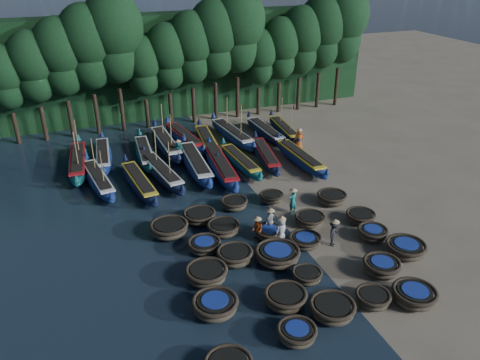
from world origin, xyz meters
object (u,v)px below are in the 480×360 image
object	(u,v)px
coracle_3	(373,298)
long_boat_7	(265,155)
coracle_22	(234,203)
fisherman_3	(334,233)
long_boat_11	(145,153)
coracle_6	(285,298)
coracle_14	(373,233)
coracle_17	(270,232)
fisherman_6	(299,138)
coracle_19	(361,217)
long_boat_4	(196,163)
long_boat_12	(166,144)
long_boat_1	(98,180)
coracle_11	(235,256)
fisherman_1	(293,200)
long_boat_15	(232,134)
coracle_7	(307,275)
long_boat_17	(284,129)
fisherman_5	(179,150)
coracle_15	(204,245)
long_boat_5	(221,167)
coracle_1	(297,333)
coracle_5	(215,305)
long_boat_13	(184,138)
coracle_21	(200,216)
coracle_16	(224,228)
long_boat_8	(300,158)
coracle_8	(382,267)
long_boat_14	(208,143)
coracle_10	(206,274)
coracle_2	(332,309)
long_boat_6	(240,161)
long_boat_3	(162,172)
fisherman_0	(281,230)
long_boat_16	(265,131)
coracle_13	(305,240)
long_boat_2	(139,182)
coracle_12	(277,255)
coracle_18	(310,219)
long_boat_9	(78,162)

from	to	relation	value
coracle_3	long_boat_7	distance (m)	17.60
coracle_22	fisherman_3	size ratio (longest dim) A/B	1.11
coracle_22	long_boat_11	bearing A→B (deg)	111.32
coracle_6	coracle_14	world-z (taller)	coracle_6
coracle_17	fisherman_6	size ratio (longest dim) A/B	0.92
coracle_19	long_boat_4	distance (m)	13.42
long_boat_12	long_boat_4	bearing A→B (deg)	-77.24
coracle_14	long_boat_4	size ratio (longest dim) A/B	0.25
coracle_22	long_boat_1	xyz separation A→B (m)	(-8.06, 6.54, 0.14)
coracle_11	fisherman_1	world-z (taller)	fisherman_1
long_boat_15	coracle_7	bearing A→B (deg)	-104.93
coracle_19	long_boat_17	size ratio (longest dim) A/B	0.26
long_boat_11	fisherman_5	bearing A→B (deg)	-23.85
coracle_15	long_boat_5	distance (m)	10.21
coracle_1	coracle_5	size ratio (longest dim) A/B	0.94
long_boat_13	coracle_21	bearing A→B (deg)	-109.37
coracle_16	long_boat_8	size ratio (longest dim) A/B	0.27
coracle_7	long_boat_13	xyz separation A→B (m)	(-1.02, 20.82, 0.19)
long_boat_11	coracle_14	bearing A→B (deg)	-53.95
coracle_8	long_boat_14	world-z (taller)	long_boat_14
coracle_10	fisherman_6	world-z (taller)	fisherman_6
long_boat_5	long_boat_4	bearing A→B (deg)	146.48
coracle_2	long_boat_5	distance (m)	16.51
coracle_2	coracle_7	bearing A→B (deg)	87.01
coracle_16	long_boat_12	distance (m)	14.19
long_boat_6	coracle_21	bearing A→B (deg)	-131.43
long_boat_3	long_boat_5	distance (m)	4.50
coracle_2	fisherman_0	xyz separation A→B (m)	(0.39, 6.39, 0.46)
coracle_16	long_boat_4	distance (m)	9.38
coracle_3	fisherman_0	xyz separation A→B (m)	(-1.85, 6.39, 0.51)
fisherman_6	coracle_16	bearing A→B (deg)	71.94
long_boat_12	long_boat_16	world-z (taller)	long_boat_12
long_boat_11	fisherman_5	distance (m)	2.86
coracle_22	fisherman_5	distance (m)	9.08
coracle_19	fisherman_5	xyz separation A→B (m)	(-8.35, 13.35, 0.53)
long_boat_6	coracle_3	bearing A→B (deg)	-92.31
long_boat_13	long_boat_16	xyz separation A→B (m)	(7.36, -0.96, -0.03)
coracle_7	long_boat_7	bearing A→B (deg)	74.38
long_boat_3	long_boat_16	xyz separation A→B (m)	(10.76, 5.31, -0.03)
coracle_10	long_boat_5	xyz separation A→B (m)	(4.88, 11.95, 0.10)
long_boat_14	fisherman_6	world-z (taller)	fisherman_6
long_boat_3	long_boat_13	xyz separation A→B (m)	(3.40, 6.27, -0.00)
coracle_22	long_boat_12	world-z (taller)	long_boat_12
coracle_13	long_boat_2	xyz separation A→B (m)	(-7.70, 10.59, 0.17)
coracle_11	coracle_13	world-z (taller)	coracle_11
coracle_12	long_boat_1	xyz separation A→B (m)	(-8.23, 12.91, 0.06)
coracle_10	long_boat_12	distance (m)	18.23
coracle_18	long_boat_16	world-z (taller)	long_boat_16
long_boat_9	long_boat_12	world-z (taller)	long_boat_12
coracle_11	long_boat_4	bearing A→B (deg)	83.96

